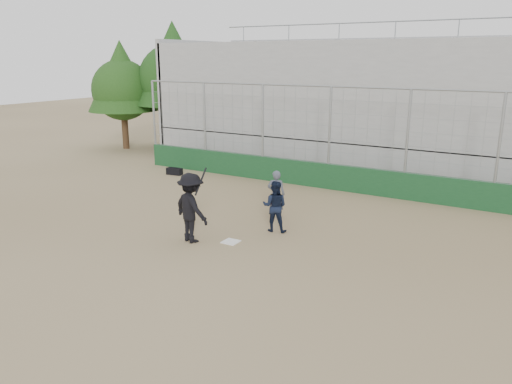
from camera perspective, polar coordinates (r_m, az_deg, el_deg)
The scene contains 10 objects.
ground at distance 14.24m, azimuth -2.89°, elevation -5.74°, with size 90.00×90.00×0.00m, color brown.
home_plate at distance 14.23m, azimuth -2.90°, elevation -5.70°, with size 0.44×0.44×0.02m, color white.
backstop at distance 19.94m, azimuth 8.26°, elevation 3.08°, with size 18.10×0.25×4.04m.
bleachers at distance 24.26m, azimuth 13.03°, elevation 9.69°, with size 20.25×6.70×6.98m.
tree_left at distance 28.73m, azimuth -9.38°, elevation 13.59°, with size 4.48×4.48×7.00m.
tree_right at distance 29.34m, azimuth -15.08°, elevation 12.08°, with size 3.84×3.84×6.00m.
batter_at_plate at distance 14.09m, azimuth -7.42°, elevation -1.80°, with size 1.44×1.08×2.11m.
catcher_crouched at distance 14.91m, azimuth 2.15°, elevation -2.59°, with size 0.87×0.75×1.07m.
umpire at distance 16.18m, azimuth 2.31°, elevation -0.51°, with size 0.57×0.38×1.42m, color #464B59.
equipment_bag at distance 22.56m, azimuth -9.30°, elevation 2.35°, with size 0.74×0.38×0.34m.
Camera 1 is at (7.40, -11.05, 5.07)m, focal length 35.00 mm.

